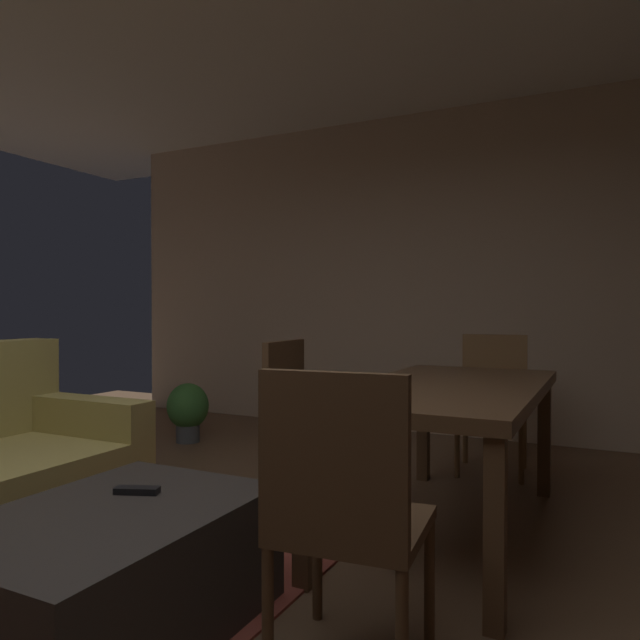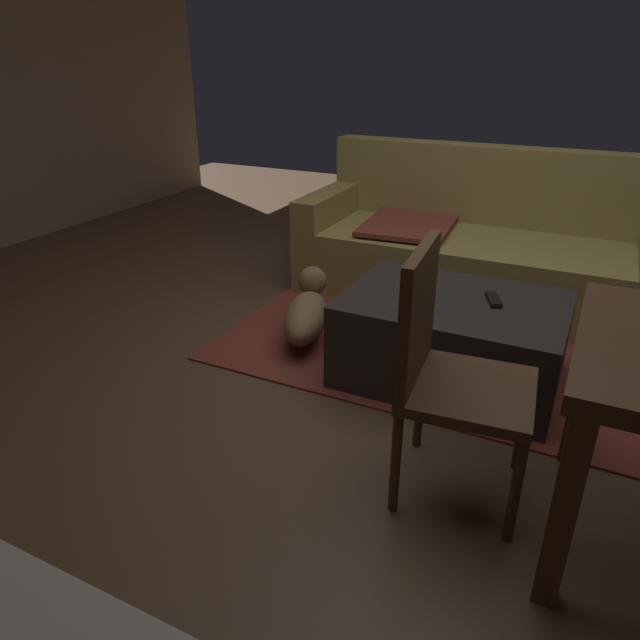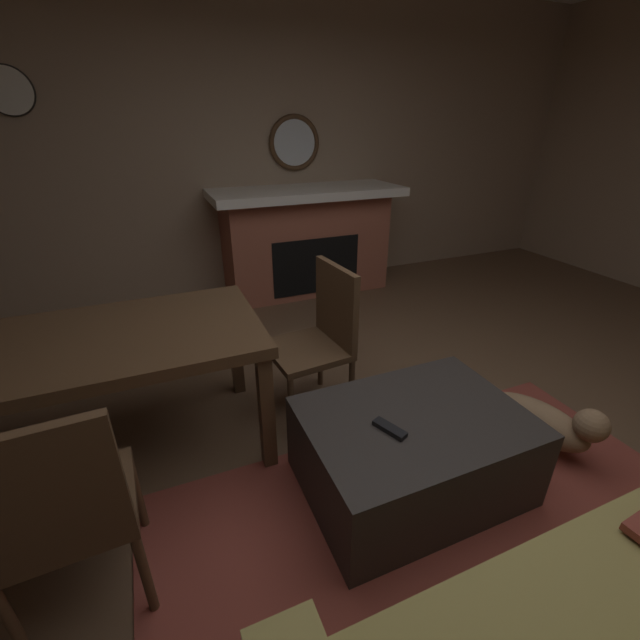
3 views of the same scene
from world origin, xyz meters
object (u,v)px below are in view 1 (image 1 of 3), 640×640
(ottoman_coffee_table, at_px, (110,575))
(dining_chair_north, at_px, (302,414))
(dining_chair_east, at_px, (493,394))
(potted_plant, at_px, (188,409))
(dining_table, at_px, (448,399))
(dining_chair_west, at_px, (344,505))
(tv_remote, at_px, (137,490))

(ottoman_coffee_table, relative_size, dining_chair_north, 1.11)
(dining_chair_east, bearing_deg, potted_plant, 96.41)
(ottoman_coffee_table, height_order, dining_chair_north, dining_chair_north)
(dining_chair_east, bearing_deg, dining_table, -179.65)
(ottoman_coffee_table, bearing_deg, potted_plant, 34.27)
(dining_table, height_order, dining_chair_west, dining_chair_west)
(ottoman_coffee_table, xyz_separation_m, dining_chair_west, (0.16, -0.79, 0.31))
(ottoman_coffee_table, bearing_deg, dining_chair_west, -78.77)
(tv_remote, distance_m, dining_chair_east, 2.67)
(ottoman_coffee_table, distance_m, dining_chair_east, 2.84)
(potted_plant, bearing_deg, dining_chair_west, -133.01)
(dining_chair_east, distance_m, potted_plant, 2.46)
(dining_chair_east, xyz_separation_m, potted_plant, (-0.27, 2.43, -0.25))
(dining_table, distance_m, dining_chair_north, 0.83)
(potted_plant, bearing_deg, dining_chair_north, -121.94)
(dining_chair_west, height_order, potted_plant, dining_chair_west)
(dining_chair_west, bearing_deg, ottoman_coffee_table, 101.23)
(tv_remote, relative_size, dining_table, 0.09)
(dining_chair_north, relative_size, dining_chair_west, 1.00)
(dining_table, relative_size, potted_plant, 3.61)
(tv_remote, relative_size, dining_chair_east, 0.17)
(tv_remote, distance_m, potted_plant, 2.80)
(tv_remote, relative_size, dining_chair_west, 0.17)
(dining_table, bearing_deg, potted_plant, 67.60)
(dining_chair_east, relative_size, potted_plant, 1.89)
(ottoman_coffee_table, bearing_deg, dining_chair_east, -15.82)
(dining_chair_north, bearing_deg, dining_chair_east, -32.33)
(dining_chair_north, bearing_deg, potted_plant, 58.06)
(ottoman_coffee_table, height_order, potted_plant, potted_plant)
(dining_chair_west, relative_size, potted_plant, 1.89)
(dining_table, bearing_deg, dining_chair_west, -179.62)
(ottoman_coffee_table, xyz_separation_m, potted_plant, (2.44, 1.66, 0.06))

